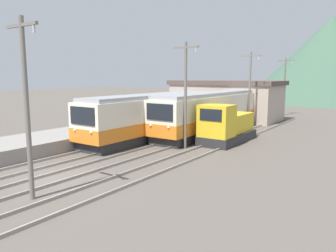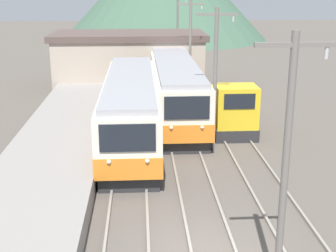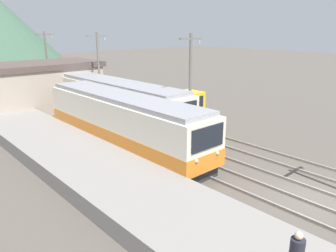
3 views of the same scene
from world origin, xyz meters
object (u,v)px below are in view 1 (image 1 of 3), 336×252
at_px(commuter_train_left, 153,118).
at_px(catenary_mast_mid, 186,92).
at_px(catenary_mast_near, 27,103).
at_px(commuter_train_center, 210,114).
at_px(shunting_locomotive, 226,127).
at_px(catenary_mast_far, 250,87).
at_px(catenary_mast_distant, 284,84).

relative_size(commuter_train_left, catenary_mast_mid, 2.00).
distance_m(commuter_train_left, catenary_mast_near, 14.46).
xyz_separation_m(commuter_train_center, shunting_locomotive, (3.00, -3.06, -0.47)).
relative_size(commuter_train_left, catenary_mast_near, 2.00).
bearing_deg(catenary_mast_near, catenary_mast_mid, 90.00).
height_order(commuter_train_left, catenary_mast_far, catenary_mast_far).
height_order(catenary_mast_far, catenary_mast_distant, same).
distance_m(shunting_locomotive, catenary_mast_near, 15.54).
bearing_deg(catenary_mast_distant, catenary_mast_near, -90.00).
distance_m(commuter_train_left, commuter_train_center, 5.44).
bearing_deg(commuter_train_center, catenary_mast_far, 73.98).
bearing_deg(commuter_train_left, shunting_locomotive, 15.51).
bearing_deg(catenary_mast_mid, catenary_mast_distant, 90.00).
distance_m(catenary_mast_near, catenary_mast_far, 23.52).
distance_m(commuter_train_left, catenary_mast_distant, 22.22).
bearing_deg(catenary_mast_near, commuter_train_left, 107.56).
distance_m(commuter_train_center, shunting_locomotive, 4.31).
bearing_deg(commuter_train_left, catenary_mast_distant, 78.76).
relative_size(catenary_mast_mid, catenary_mast_far, 1.00).
distance_m(shunting_locomotive, catenary_mast_mid, 4.67).
distance_m(commuter_train_left, shunting_locomotive, 6.04).
height_order(catenary_mast_near, catenary_mast_mid, same).
height_order(commuter_train_left, catenary_mast_near, catenary_mast_near).
bearing_deg(commuter_train_center, catenary_mast_distant, 84.94).
relative_size(commuter_train_left, catenary_mast_distant, 2.00).
xyz_separation_m(catenary_mast_near, catenary_mast_far, (0.00, 23.52, 0.00)).
height_order(commuter_train_center, catenary_mast_mid, catenary_mast_mid).
height_order(commuter_train_left, catenary_mast_distant, catenary_mast_distant).
bearing_deg(commuter_train_center, shunting_locomotive, -45.52).
relative_size(shunting_locomotive, catenary_mast_distant, 0.80).
xyz_separation_m(commuter_train_left, catenary_mast_near, (4.31, -13.61, 2.30)).
xyz_separation_m(catenary_mast_near, catenary_mast_mid, (0.00, 11.76, 0.00)).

